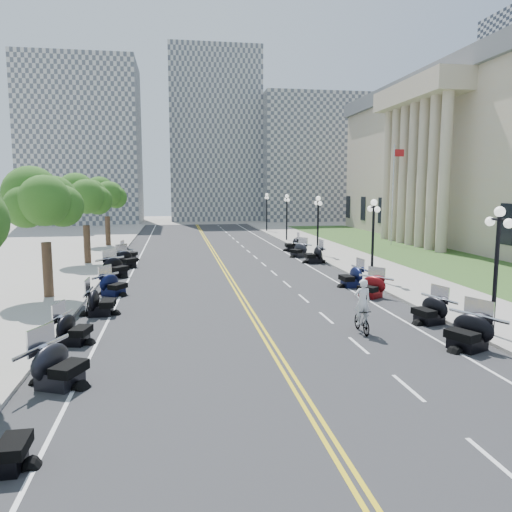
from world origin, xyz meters
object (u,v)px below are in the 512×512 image
flagpole (393,196)px  cyclist_rider (363,286)px  motorcycle_n_3 (468,330)px  bicycle (362,321)px

flagpole → cyclist_rider: (-14.10, -28.48, -3.06)m
motorcycle_n_3 → cyclist_rider: (-3.00, 2.57, 1.22)m
flagpole → bicycle: 32.09m
flagpole → cyclist_rider: 31.92m
flagpole → motorcycle_n_3: (-11.10, -31.05, -4.28)m
cyclist_rider → bicycle: bearing=-0.0°
flagpole → motorcycle_n_3: flagpole is taller
flagpole → motorcycle_n_3: 33.25m
bicycle → flagpole: bearing=65.1°
cyclist_rider → flagpole: bearing=-116.3°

